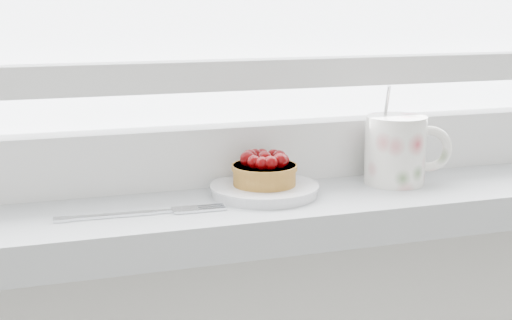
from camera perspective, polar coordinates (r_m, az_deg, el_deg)
name	(u,v)px	position (r m, az deg, el deg)	size (l,w,h in m)	color
saucer	(264,190)	(0.81, 0.68, -2.39)	(0.12, 0.12, 0.01)	silver
raspberry_tart	(264,170)	(0.80, 0.68, -0.77)	(0.07, 0.07, 0.04)	#8E5C1F
floral_mug	(398,148)	(0.87, 11.26, 0.91)	(0.11, 0.09, 0.12)	white
fork	(141,213)	(0.75, -9.20, -4.22)	(0.18, 0.02, 0.00)	silver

